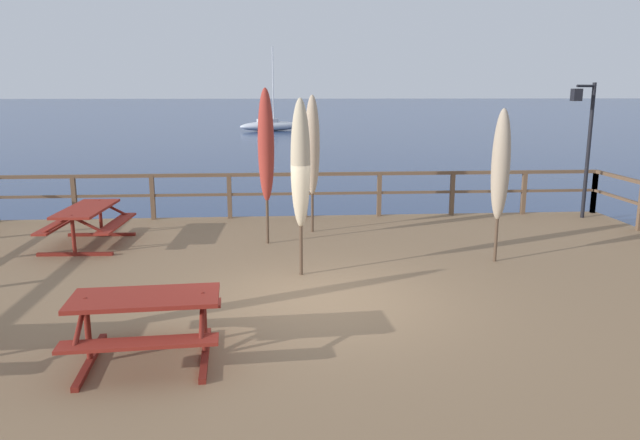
{
  "coord_description": "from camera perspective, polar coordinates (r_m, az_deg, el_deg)",
  "views": [
    {
      "loc": [
        -0.67,
        -8.36,
        3.66
      ],
      "look_at": [
        0.0,
        0.91,
        1.66
      ],
      "focal_mm": 33.64,
      "sensor_mm": 36.0,
      "label": 1
    }
  ],
  "objects": [
    {
      "name": "lamp_post_hooked",
      "position": [
        15.47,
        23.84,
        7.83
      ],
      "size": [
        0.66,
        0.34,
        3.2
      ],
      "color": "black",
      "rests_on": "wooden_deck"
    },
    {
      "name": "ground_plane",
      "position": [
        9.15,
        0.42,
        -11.45
      ],
      "size": [
        600.0,
        600.0,
        0.0
      ],
      "primitive_type": "plane",
      "color": "navy"
    },
    {
      "name": "wooden_deck",
      "position": [
        9.02,
        0.43,
        -9.52
      ],
      "size": [
        14.82,
        12.15,
        0.66
      ],
      "primitive_type": "cube",
      "color": "#846647",
      "rests_on": "ground"
    },
    {
      "name": "sailboat_distant",
      "position": [
        57.28,
        -4.73,
        8.96
      ],
      "size": [
        6.2,
        3.71,
        7.72
      ],
      "color": "silver",
      "rests_on": "ground"
    },
    {
      "name": "patio_umbrella_tall_back_right",
      "position": [
        9.67,
        -1.87,
        5.29
      ],
      "size": [
        0.32,
        0.32,
        2.91
      ],
      "color": "#4C3828",
      "rests_on": "wooden_deck"
    },
    {
      "name": "railing_waterside_far",
      "position": [
        14.47,
        -1.44,
        3.19
      ],
      "size": [
        14.62,
        0.1,
        1.09
      ],
      "color": "brown",
      "rests_on": "wooden_deck"
    },
    {
      "name": "picnic_table_front_right",
      "position": [
        12.67,
        -21.27,
        0.2
      ],
      "size": [
        1.47,
        1.97,
        0.78
      ],
      "color": "maroon",
      "rests_on": "wooden_deck"
    },
    {
      "name": "picnic_table_back_right",
      "position": [
        7.09,
        -16.24,
        -8.59
      ],
      "size": [
        1.73,
        1.51,
        0.78
      ],
      "color": "maroon",
      "rests_on": "wooden_deck"
    },
    {
      "name": "patio_umbrella_tall_back_left",
      "position": [
        10.95,
        16.81,
        4.97
      ],
      "size": [
        0.32,
        0.32,
        2.72
      ],
      "color": "#4C3828",
      "rests_on": "wooden_deck"
    },
    {
      "name": "patio_umbrella_tall_front",
      "position": [
        12.79,
        -0.75,
        7.06
      ],
      "size": [
        0.32,
        0.32,
        2.93
      ],
      "color": "#4C3828",
      "rests_on": "wooden_deck"
    },
    {
      "name": "patio_umbrella_short_front",
      "position": [
        11.8,
        -5.16,
        7.01
      ],
      "size": [
        0.32,
        0.32,
        3.07
      ],
      "color": "#4C3828",
      "rests_on": "wooden_deck"
    }
  ]
}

